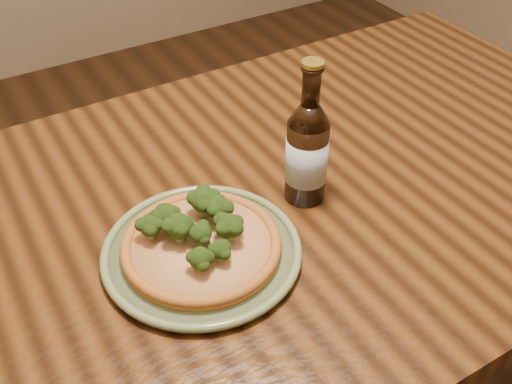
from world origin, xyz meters
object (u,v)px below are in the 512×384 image
table (268,231)px  pizza (200,241)px  plate (202,251)px  beer_bottle (307,151)px

table → pizza: size_ratio=6.39×
table → plate: (-0.17, -0.08, 0.10)m
table → pizza: bearing=-156.1°
table → pizza: pizza is taller
pizza → beer_bottle: (0.22, 0.04, 0.07)m
pizza → beer_bottle: bearing=9.5°
plate → beer_bottle: size_ratio=1.20×
pizza → table: bearing=23.9°
beer_bottle → pizza: bearing=-165.1°
table → pizza: 0.22m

